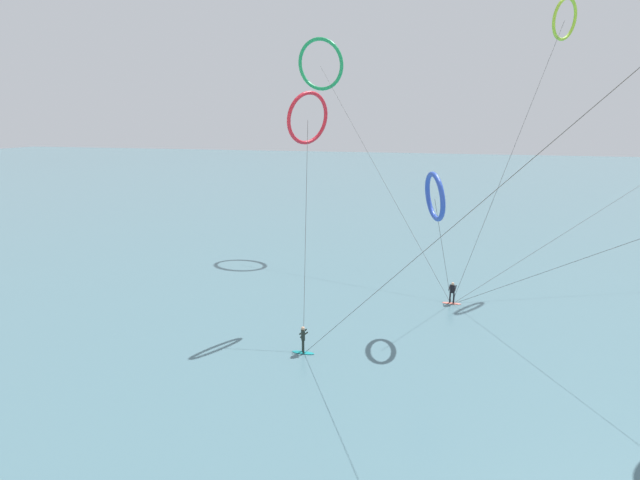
# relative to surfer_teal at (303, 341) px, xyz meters

# --- Properties ---
(sea_water) EXTENTS (400.00, 200.00, 0.08)m
(sea_water) POSITION_rel_surfer_teal_xyz_m (1.68, 82.67, -0.78)
(sea_water) COLOR #476B75
(sea_water) RESTS_ON ground
(surfer_teal) EXTENTS (1.40, 0.69, 1.70)m
(surfer_teal) POSITION_rel_surfer_teal_xyz_m (0.00, 0.00, 0.00)
(surfer_teal) COLOR teal
(surfer_teal) RESTS_ON ground
(surfer_coral) EXTENTS (1.40, 0.62, 1.70)m
(surfer_coral) POSITION_rel_surfer_teal_xyz_m (8.48, 10.83, 0.00)
(surfer_coral) COLOR #EA7260
(surfer_coral) RESTS_ON ground
(kite_crimson) EXTENTS (2.67, 7.65, 15.52)m
(kite_crimson) POSITION_rel_surfer_teal_xyz_m (-1.39, 5.93, 12.95)
(kite_crimson) COLOR red
(kite_crimson) RESTS_ON ground
(kite_lime) EXTENTS (8.72, 11.41, 23.24)m
(kite_lime) POSITION_rel_surfer_teal_xyz_m (15.87, 20.70, 20.69)
(kite_lime) COLOR #8CC62D
(kite_lime) RESTS_ON ground
(kite_cobalt) EXTENTS (2.44, 6.60, 10.57)m
(kite_cobalt) POSITION_rel_surfer_teal_xyz_m (6.99, 5.86, 8.13)
(kite_cobalt) COLOR #2647B7
(kite_cobalt) RESTS_ON ground
(kite_emerald) EXTENTS (16.98, 15.86, 21.71)m
(kite_emerald) POSITION_rel_surfer_teal_xyz_m (-5.79, 25.36, 18.28)
(kite_emerald) COLOR #199351
(kite_emerald) RESTS_ON ground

